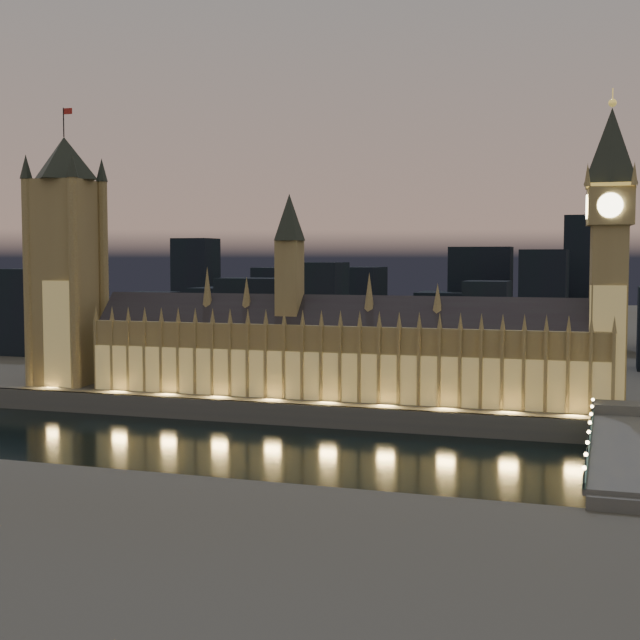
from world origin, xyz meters
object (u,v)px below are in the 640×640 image
(victoria_tower, at_px, (66,248))
(westminster_bridge, at_px, (623,457))
(elizabeth_tower, at_px, (610,233))
(palace_of_westminster, at_px, (336,349))

(victoria_tower, bearing_deg, westminster_bridge, -16.34)
(elizabeth_tower, bearing_deg, palace_of_westminster, -179.89)
(westminster_bridge, bearing_deg, victoria_tower, 163.66)
(victoria_tower, height_order, westminster_bridge, victoria_tower)
(palace_of_westminster, relative_size, westminster_bridge, 1.79)
(victoria_tower, bearing_deg, elizabeth_tower, 0.00)
(palace_of_westminster, distance_m, elizabeth_tower, 107.90)
(palace_of_westminster, relative_size, elizabeth_tower, 1.82)
(palace_of_westminster, height_order, westminster_bridge, palace_of_westminster)
(victoria_tower, distance_m, westminster_bridge, 239.77)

